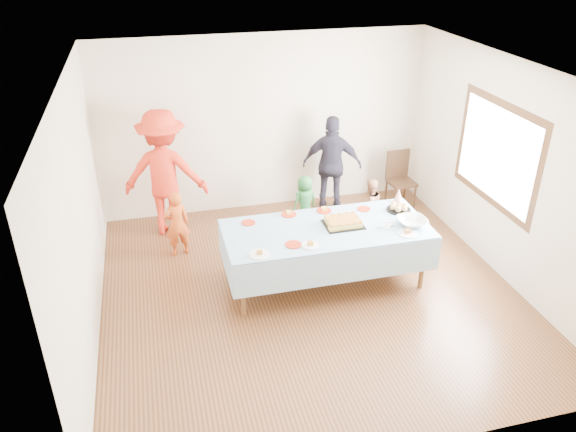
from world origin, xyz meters
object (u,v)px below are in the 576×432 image
(party_table, at_px, (326,232))
(birthday_cake, at_px, (343,222))
(dining_chair, at_px, (400,176))
(adult_left, at_px, (164,173))

(party_table, bearing_deg, birthday_cake, 5.98)
(birthday_cake, xyz_separation_m, dining_chair, (1.59, 1.81, -0.32))
(party_table, relative_size, birthday_cake, 5.31)
(adult_left, bearing_deg, birthday_cake, 150.23)
(birthday_cake, xyz_separation_m, adult_left, (-2.04, 1.83, 0.10))
(party_table, distance_m, adult_left, 2.60)
(party_table, bearing_deg, dining_chair, 45.28)
(birthday_cake, distance_m, adult_left, 2.74)
(birthday_cake, height_order, dining_chair, dining_chair)
(dining_chair, relative_size, adult_left, 0.49)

